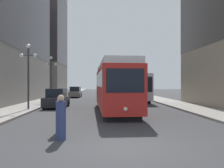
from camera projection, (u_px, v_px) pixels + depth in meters
ground_plane at (122, 147)px, 8.61m from camera, size 200.00×200.00×0.00m
sidewalk_left at (64, 95)px, 48.13m from camera, size 3.17×120.00×0.15m
sidewalk_right at (141, 95)px, 48.97m from camera, size 3.17×120.00×0.15m
streetcar at (114, 86)px, 20.13m from camera, size 3.06×12.63×3.89m
transit_bus at (132, 86)px, 33.12m from camera, size 2.98×12.89×3.45m
parked_car_left_near at (75, 92)px, 41.44m from camera, size 2.00×4.79×1.82m
parked_car_left_mid at (57, 99)px, 23.09m from camera, size 2.05×4.37×1.82m
pedestrian_crossing_near at (60, 116)px, 11.12m from camera, size 0.37×0.37×1.67m
pedestrian_crossing_far at (61, 119)px, 9.77m from camera, size 0.41×0.41×1.81m
lamp_post_left_near at (28, 66)px, 20.35m from camera, size 1.41×0.36×5.44m
lamp_post_left_far at (51, 72)px, 30.07m from camera, size 1.41×0.36×5.52m
building_left_midblock at (31, 33)px, 57.36m from camera, size 15.65×16.51×27.96m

